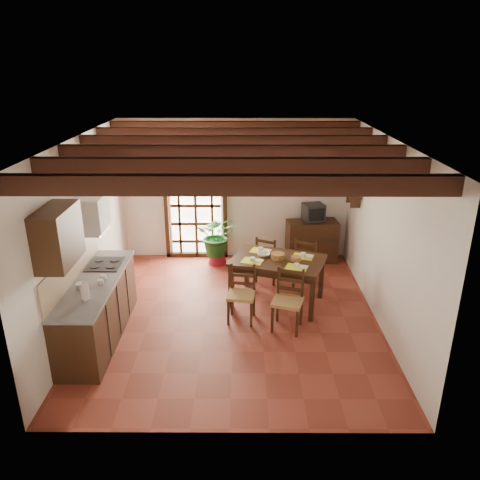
{
  "coord_description": "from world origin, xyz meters",
  "views": [
    {
      "loc": [
        0.14,
        -6.52,
        3.82
      ],
      "look_at": [
        0.1,
        0.4,
        1.15
      ],
      "focal_mm": 35.0,
      "sensor_mm": 36.0,
      "label": 1
    }
  ],
  "objects_px": {
    "chair_near_right": "(287,311)",
    "sideboard": "(312,241)",
    "dining_table": "(278,265)",
    "chair_far_left": "(268,267)",
    "kitchen_counter": "(97,308)",
    "crt_tv": "(313,212)",
    "pendant_lamp": "(280,180)",
    "chair_near_left": "(241,304)",
    "potted_plant": "(217,237)",
    "chair_far_right": "(308,271)"
  },
  "relations": [
    {
      "from": "chair_far_left",
      "to": "sideboard",
      "type": "bearing_deg",
      "value": -108.86
    },
    {
      "from": "pendant_lamp",
      "to": "kitchen_counter",
      "type": "bearing_deg",
      "value": -156.3
    },
    {
      "from": "kitchen_counter",
      "to": "crt_tv",
      "type": "height_order",
      "value": "kitchen_counter"
    },
    {
      "from": "chair_far_right",
      "to": "sideboard",
      "type": "distance_m",
      "value": 1.19
    },
    {
      "from": "chair_near_right",
      "to": "chair_far_left",
      "type": "bearing_deg",
      "value": 113.79
    },
    {
      "from": "chair_far_left",
      "to": "kitchen_counter",
      "type": "bearing_deg",
      "value": 62.23
    },
    {
      "from": "kitchen_counter",
      "to": "crt_tv",
      "type": "xyz_separation_m",
      "value": [
        3.49,
        2.82,
        0.56
      ]
    },
    {
      "from": "dining_table",
      "to": "chair_far_right",
      "type": "relative_size",
      "value": 1.78
    },
    {
      "from": "chair_near_left",
      "to": "chair_far_left",
      "type": "distance_m",
      "value": 1.49
    },
    {
      "from": "kitchen_counter",
      "to": "dining_table",
      "type": "height_order",
      "value": "kitchen_counter"
    },
    {
      "from": "chair_far_right",
      "to": "sideboard",
      "type": "height_order",
      "value": "chair_far_right"
    },
    {
      "from": "chair_far_left",
      "to": "chair_near_left",
      "type": "bearing_deg",
      "value": 96.6
    },
    {
      "from": "chair_near_left",
      "to": "crt_tv",
      "type": "xyz_separation_m",
      "value": [
        1.4,
        2.33,
        0.75
      ]
    },
    {
      "from": "sideboard",
      "to": "chair_far_right",
      "type": "bearing_deg",
      "value": -107.54
    },
    {
      "from": "chair_far_left",
      "to": "chair_near_right",
      "type": "bearing_deg",
      "value": 122.71
    },
    {
      "from": "chair_near_left",
      "to": "potted_plant",
      "type": "distance_m",
      "value": 2.26
    },
    {
      "from": "chair_near_right",
      "to": "crt_tv",
      "type": "xyz_separation_m",
      "value": [
        0.71,
        2.57,
        0.74
      ]
    },
    {
      "from": "chair_far_left",
      "to": "crt_tv",
      "type": "height_order",
      "value": "crt_tv"
    },
    {
      "from": "chair_near_left",
      "to": "chair_far_left",
      "type": "bearing_deg",
      "value": 78.99
    },
    {
      "from": "kitchen_counter",
      "to": "dining_table",
      "type": "bearing_deg",
      "value": 21.88
    },
    {
      "from": "dining_table",
      "to": "potted_plant",
      "type": "height_order",
      "value": "potted_plant"
    },
    {
      "from": "chair_far_right",
      "to": "dining_table",
      "type": "bearing_deg",
      "value": 76.6
    },
    {
      "from": "chair_far_left",
      "to": "crt_tv",
      "type": "xyz_separation_m",
      "value": [
        0.91,
        0.92,
        0.76
      ]
    },
    {
      "from": "dining_table",
      "to": "chair_far_left",
      "type": "distance_m",
      "value": 0.93
    },
    {
      "from": "chair_near_right",
      "to": "potted_plant",
      "type": "xyz_separation_m",
      "value": [
        -1.18,
        2.43,
        0.28
      ]
    },
    {
      "from": "chair_near_right",
      "to": "chair_far_right",
      "type": "bearing_deg",
      "value": 87.83
    },
    {
      "from": "chair_near_right",
      "to": "sideboard",
      "type": "distance_m",
      "value": 2.68
    },
    {
      "from": "chair_near_left",
      "to": "pendant_lamp",
      "type": "xyz_separation_m",
      "value": [
        0.59,
        0.69,
        1.8
      ]
    },
    {
      "from": "chair_far_left",
      "to": "potted_plant",
      "type": "bearing_deg",
      "value": -12.72
    },
    {
      "from": "sideboard",
      "to": "potted_plant",
      "type": "bearing_deg",
      "value": 177.94
    },
    {
      "from": "crt_tv",
      "to": "potted_plant",
      "type": "xyz_separation_m",
      "value": [
        -1.89,
        -0.14,
        -0.47
      ]
    },
    {
      "from": "crt_tv",
      "to": "sideboard",
      "type": "bearing_deg",
      "value": 76.47
    },
    {
      "from": "chair_near_left",
      "to": "sideboard",
      "type": "xyz_separation_m",
      "value": [
        1.4,
        2.34,
        0.14
      ]
    },
    {
      "from": "chair_far_left",
      "to": "chair_far_right",
      "type": "distance_m",
      "value": 0.73
    },
    {
      "from": "crt_tv",
      "to": "chair_near_right",
      "type": "bearing_deg",
      "value": -119.04
    },
    {
      "from": "kitchen_counter",
      "to": "chair_far_left",
      "type": "bearing_deg",
      "value": 36.45
    },
    {
      "from": "pendant_lamp",
      "to": "chair_near_right",
      "type": "bearing_deg",
      "value": -83.86
    },
    {
      "from": "chair_near_right",
      "to": "sideboard",
      "type": "xyz_separation_m",
      "value": [
        0.71,
        2.58,
        0.13
      ]
    },
    {
      "from": "chair_near_left",
      "to": "potted_plant",
      "type": "xyz_separation_m",
      "value": [
        -0.49,
        2.19,
        0.29
      ]
    },
    {
      "from": "sideboard",
      "to": "potted_plant",
      "type": "height_order",
      "value": "potted_plant"
    },
    {
      "from": "sideboard",
      "to": "crt_tv",
      "type": "xyz_separation_m",
      "value": [
        -0.0,
        -0.01,
        0.61
      ]
    },
    {
      "from": "kitchen_counter",
      "to": "sideboard",
      "type": "bearing_deg",
      "value": 39.02
    },
    {
      "from": "dining_table",
      "to": "chair_far_left",
      "type": "bearing_deg",
      "value": 116.12
    },
    {
      "from": "kitchen_counter",
      "to": "chair_near_left",
      "type": "height_order",
      "value": "kitchen_counter"
    },
    {
      "from": "kitchen_counter",
      "to": "crt_tv",
      "type": "bearing_deg",
      "value": 38.97
    },
    {
      "from": "chair_near_left",
      "to": "pendant_lamp",
      "type": "relative_size",
      "value": 1.06
    },
    {
      "from": "chair_near_right",
      "to": "sideboard",
      "type": "bearing_deg",
      "value": 91.39
    },
    {
      "from": "sideboard",
      "to": "dining_table",
      "type": "bearing_deg",
      "value": -121.43
    },
    {
      "from": "chair_far_right",
      "to": "pendant_lamp",
      "type": "distance_m",
      "value": 1.94
    },
    {
      "from": "chair_far_left",
      "to": "chair_far_right",
      "type": "relative_size",
      "value": 0.93
    }
  ]
}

